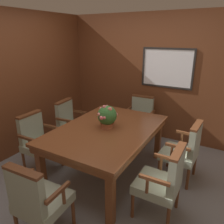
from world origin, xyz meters
The scene contains 11 objects.
ground_plane centered at (0.00, 0.00, 0.00)m, with size 14.00×14.00×0.00m, color gray.
wall_back centered at (0.00, 1.92, 1.23)m, with size 7.20×0.08×2.45m.
wall_left centered at (-1.64, 0.00, 1.23)m, with size 0.06×7.20×2.45m.
dining_table centered at (0.13, 0.24, 0.67)m, with size 1.27×1.84×0.76m.
chair_right_far centered at (1.16, 0.66, 0.49)m, with size 0.50×0.54×0.91m.
chair_head_far centered at (0.11, 1.53, 0.49)m, with size 0.54×0.50×0.91m.
chair_right_near centered at (1.11, -0.17, 0.49)m, with size 0.48×0.53×0.91m.
chair_left_far centered at (-0.91, 0.65, 0.49)m, with size 0.52×0.55×0.91m.
chair_left_near centered at (-0.90, -0.16, 0.49)m, with size 0.49×0.53×0.91m.
chair_head_near centered at (0.11, -1.08, 0.49)m, with size 0.54×0.50×0.91m.
potted_plant centered at (0.12, 0.26, 0.93)m, with size 0.29×0.30×0.34m.
Camera 1 is at (1.63, -2.25, 2.04)m, focal length 35.00 mm.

